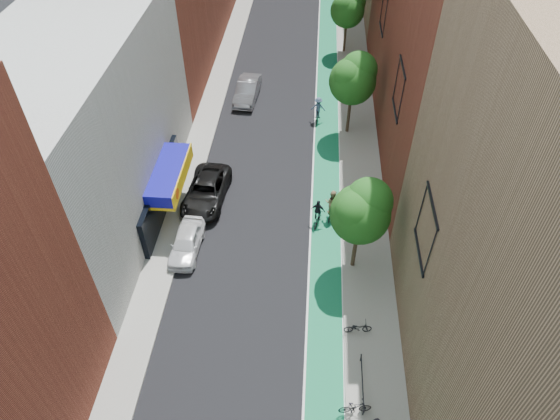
% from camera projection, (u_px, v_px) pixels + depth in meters
% --- Properties ---
extents(bike_lane, '(2.00, 68.00, 0.01)m').
position_uv_depth(bike_lane, '(327.00, 118.00, 41.80)').
color(bike_lane, '#167C4D').
rests_on(bike_lane, ground).
extents(sidewalk_left, '(2.00, 68.00, 0.15)m').
position_uv_depth(sidewalk_left, '(209.00, 112.00, 42.28)').
color(sidewalk_left, gray).
rests_on(sidewalk_left, ground).
extents(sidewalk_right, '(3.00, 68.00, 0.15)m').
position_uv_depth(sidewalk_right, '(357.00, 118.00, 41.62)').
color(sidewalk_right, gray).
rests_on(sidewalk_right, ground).
extents(building_left_white, '(8.00, 20.00, 12.00)m').
position_uv_depth(building_left_white, '(81.00, 134.00, 29.80)').
color(building_left_white, silver).
rests_on(building_left_white, ground).
extents(tree_near, '(3.40, 3.36, 6.42)m').
position_uv_depth(tree_near, '(362.00, 210.00, 26.99)').
color(tree_near, '#332619').
rests_on(tree_near, ground).
extents(tree_mid, '(3.55, 3.53, 6.74)m').
position_uv_depth(tree_mid, '(353.00, 78.00, 36.90)').
color(tree_mid, '#332619').
rests_on(tree_mid, ground).
extents(tree_far, '(3.30, 3.25, 6.21)m').
position_uv_depth(tree_far, '(348.00, 8.00, 47.25)').
color(tree_far, '#332619').
rests_on(tree_far, ground).
extents(parked_car_white, '(1.81, 4.22, 1.42)m').
position_uv_depth(parked_car_white, '(186.00, 242.00, 30.64)').
color(parked_car_white, white).
rests_on(parked_car_white, ground).
extents(parked_car_black, '(2.96, 5.77, 1.56)m').
position_uv_depth(parked_car_black, '(206.00, 191.00, 33.95)').
color(parked_car_black, black).
rests_on(parked_car_black, ground).
extents(parked_car_silver, '(2.09, 5.05, 1.63)m').
position_uv_depth(parked_car_silver, '(247.00, 90.00, 43.45)').
color(parked_car_silver, gray).
rests_on(parked_car_silver, ground).
extents(cyclist_lane_near, '(1.06, 1.71, 2.23)m').
position_uv_depth(cyclist_lane_near, '(332.00, 206.00, 32.58)').
color(cyclist_lane_near, black).
rests_on(cyclist_lane_near, ground).
extents(cyclist_lane_mid, '(0.98, 1.68, 1.91)m').
position_uv_depth(cyclist_lane_mid, '(318.00, 215.00, 32.33)').
color(cyclist_lane_mid, black).
rests_on(cyclist_lane_mid, ground).
extents(cyclist_lane_far, '(1.18, 1.84, 2.09)m').
position_uv_depth(cyclist_lane_far, '(318.00, 111.00, 40.91)').
color(cyclist_lane_far, black).
rests_on(cyclist_lane_far, ground).
extents(parked_bike_mid, '(1.63, 0.68, 0.95)m').
position_uv_depth(parked_bike_mid, '(355.00, 407.00, 23.23)').
color(parked_bike_mid, black).
rests_on(parked_bike_mid, sidewalk_right).
extents(parked_bike_far, '(1.56, 0.70, 0.79)m').
position_uv_depth(parked_bike_far, '(358.00, 328.00, 26.44)').
color(parked_bike_far, black).
rests_on(parked_bike_far, sidewalk_right).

